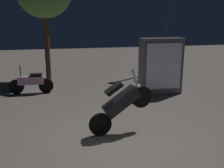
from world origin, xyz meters
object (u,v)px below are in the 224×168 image
streetlamp_near (167,2)px  kiosk_billboard (161,66)px  person_rider_beside (155,56)px  motorcycle_pink_parked_left (31,82)px  motorcycle_black_foreground (121,104)px

streetlamp_near → kiosk_billboard: 5.24m
kiosk_billboard → person_rider_beside: bearing=-108.5°
person_rider_beside → kiosk_billboard: kiosk_billboard is taller
streetlamp_near → kiosk_billboard: size_ratio=2.76×
motorcycle_pink_parked_left → person_rider_beside: bearing=-163.2°
person_rider_beside → kiosk_billboard: size_ratio=0.85×
motorcycle_black_foreground → motorcycle_pink_parked_left: size_ratio=1.00×
person_rider_beside → kiosk_billboard: bearing=-175.1°
motorcycle_pink_parked_left → kiosk_billboard: size_ratio=0.79×
motorcycle_black_foreground → streetlamp_near: 8.84m
kiosk_billboard → motorcycle_pink_parked_left: bearing=-14.1°
motorcycle_black_foreground → person_rider_beside: bearing=51.8°
motorcycle_black_foreground → kiosk_billboard: (2.36, 3.03, 0.31)m
motorcycle_black_foreground → streetlamp_near: (4.37, 7.13, 2.86)m
motorcycle_black_foreground → person_rider_beside: size_ratio=0.93×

